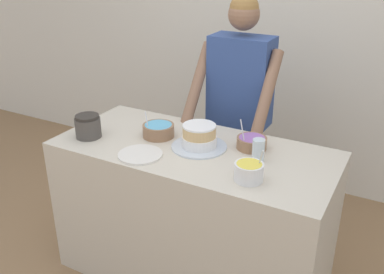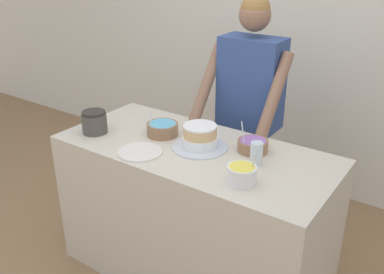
% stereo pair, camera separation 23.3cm
% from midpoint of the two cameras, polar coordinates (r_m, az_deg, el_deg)
% --- Properties ---
extents(wall_back, '(10.00, 0.05, 2.60)m').
position_cam_midpoint_polar(wall_back, '(3.56, 16.24, 13.19)').
color(wall_back, silver).
rests_on(wall_back, ground_plane).
extents(counter, '(1.59, 0.73, 0.88)m').
position_cam_midpoint_polar(counter, '(2.62, 2.86, -10.22)').
color(counter, beige).
rests_on(counter, ground_plane).
extents(person_baker, '(0.55, 0.47, 1.66)m').
position_cam_midpoint_polar(person_baker, '(2.88, 9.99, 5.02)').
color(person_baker, '#2D2D38').
rests_on(person_baker, ground_plane).
extents(cake, '(0.31, 0.31, 0.14)m').
position_cam_midpoint_polar(cake, '(2.38, 3.88, -0.20)').
color(cake, silver).
rests_on(cake, counter).
extents(frosting_bowl_yellow, '(0.14, 0.14, 0.17)m').
position_cam_midpoint_polar(frosting_bowl_yellow, '(2.06, 9.91, -4.96)').
color(frosting_bowl_yellow, white).
rests_on(frosting_bowl_yellow, counter).
extents(frosting_bowl_blue, '(0.19, 0.19, 0.15)m').
position_cam_midpoint_polar(frosting_bowl_blue, '(2.54, -1.35, 1.09)').
color(frosting_bowl_blue, '#936B4C').
rests_on(frosting_bowl_blue, counter).
extents(frosting_bowl_purple, '(0.17, 0.17, 0.17)m').
position_cam_midpoint_polar(frosting_bowl_purple, '(2.39, 10.89, -1.12)').
color(frosting_bowl_purple, '#936B4C').
rests_on(frosting_bowl_purple, counter).
extents(drinking_glass, '(0.07, 0.07, 0.12)m').
position_cam_midpoint_polar(drinking_glass, '(2.24, 11.55, -2.23)').
color(drinking_glass, silver).
rests_on(drinking_glass, counter).
extents(ceramic_plate, '(0.24, 0.24, 0.01)m').
position_cam_midpoint_polar(ceramic_plate, '(2.34, -4.13, -2.08)').
color(ceramic_plate, white).
rests_on(ceramic_plate, counter).
extents(stoneware_jar, '(0.15, 0.15, 0.14)m').
position_cam_midpoint_polar(stoneware_jar, '(2.61, -10.42, 1.91)').
color(stoneware_jar, '#4C4742').
rests_on(stoneware_jar, counter).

